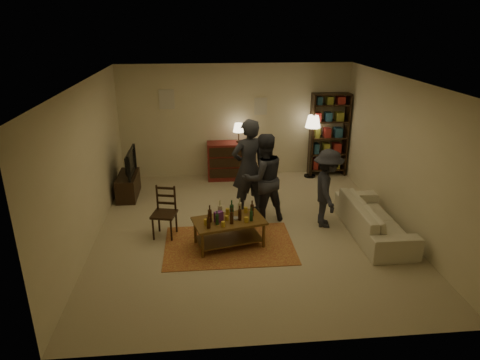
{
  "coord_description": "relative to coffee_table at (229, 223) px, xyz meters",
  "views": [
    {
      "loc": [
        -0.83,
        -7.04,
        3.67
      ],
      "look_at": [
        -0.16,
        0.1,
        0.94
      ],
      "focal_mm": 32.0,
      "sensor_mm": 36.0,
      "label": 1
    }
  ],
  "objects": [
    {
      "name": "person_left",
      "position": [
        0.48,
        1.31,
        0.53
      ],
      "size": [
        0.8,
        0.65,
        1.91
      ],
      "primitive_type": "imported",
      "rotation": [
        0.0,
        0.0,
        3.46
      ],
      "color": "#26262D",
      "rests_on": "ground"
    },
    {
      "name": "dining_chair",
      "position": [
        -1.1,
        0.49,
        0.06
      ],
      "size": [
        0.48,
        0.48,
        0.93
      ],
      "rotation": [
        0.0,
        0.0,
        -0.23
      ],
      "color": "black",
      "rests_on": "ground"
    },
    {
      "name": "sofa",
      "position": [
        2.62,
        0.16,
        -0.12
      ],
      "size": [
        0.81,
        2.08,
        0.61
      ],
      "primitive_type": "imported",
      "rotation": [
        0.0,
        0.0,
        1.57
      ],
      "color": "beige",
      "rests_on": "ground"
    },
    {
      "name": "floor_lamp",
      "position": [
        2.22,
        3.21,
        0.86
      ],
      "size": [
        0.36,
        0.36,
        1.52
      ],
      "color": "black",
      "rests_on": "ground"
    },
    {
      "name": "bookshelf",
      "position": [
        2.66,
        3.34,
        0.61
      ],
      "size": [
        0.9,
        0.34,
        2.02
      ],
      "color": "black",
      "rests_on": "ground"
    },
    {
      "name": "dresser",
      "position": [
        0.23,
        3.28,
        0.05
      ],
      "size": [
        1.0,
        0.5,
        1.36
      ],
      "color": "maroon",
      "rests_on": "ground"
    },
    {
      "name": "tv_stand",
      "position": [
        -2.03,
        2.36,
        -0.04
      ],
      "size": [
        0.4,
        1.0,
        1.06
      ],
      "color": "black",
      "rests_on": "ground"
    },
    {
      "name": "rug",
      "position": [
        0.0,
        -0.0,
        -0.41
      ],
      "size": [
        2.2,
        1.5,
        0.01
      ],
      "primitive_type": "cube",
      "color": "maroon",
      "rests_on": "ground"
    },
    {
      "name": "floor",
      "position": [
        0.42,
        0.56,
        -0.42
      ],
      "size": [
        6.0,
        6.0,
        0.0
      ],
      "primitive_type": "plane",
      "color": "#C6B793",
      "rests_on": "ground"
    },
    {
      "name": "room_shell",
      "position": [
        -0.23,
        3.54,
        1.39
      ],
      "size": [
        6.0,
        6.0,
        6.0
      ],
      "color": "beige",
      "rests_on": "ground"
    },
    {
      "name": "person_by_sofa",
      "position": [
        1.85,
        0.61,
        0.32
      ],
      "size": [
        0.67,
        1.02,
        1.48
      ],
      "primitive_type": "imported",
      "rotation": [
        0.0,
        0.0,
        1.44
      ],
      "color": "#222329",
      "rests_on": "ground"
    },
    {
      "name": "coffee_table",
      "position": [
        0.0,
        0.0,
        0.0
      ],
      "size": [
        1.3,
        0.9,
        0.82
      ],
      "rotation": [
        0.0,
        0.0,
        0.23
      ],
      "color": "brown",
      "rests_on": "ground"
    },
    {
      "name": "person_right",
      "position": [
        0.71,
        0.93,
        0.44
      ],
      "size": [
        0.99,
        0.86,
        1.72
      ],
      "primitive_type": "imported",
      "rotation": [
        0.0,
        0.0,
        3.43
      ],
      "color": "#292A31",
      "rests_on": "ground"
    }
  ]
}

